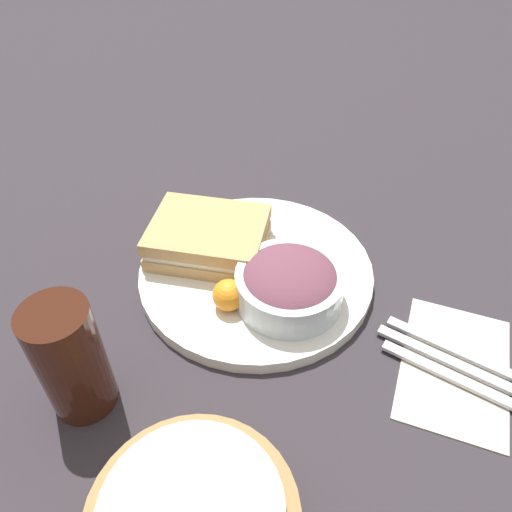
% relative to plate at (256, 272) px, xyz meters
% --- Properties ---
extents(ground_plane, '(4.00, 4.00, 0.00)m').
position_rel_plate_xyz_m(ground_plane, '(0.00, 0.00, -0.01)').
color(ground_plane, '#2D282D').
extents(plate, '(0.30, 0.30, 0.02)m').
position_rel_plate_xyz_m(plate, '(0.00, 0.00, 0.00)').
color(plate, white).
rests_on(plate, ground_plane).
extents(sandwich, '(0.16, 0.14, 0.04)m').
position_rel_plate_xyz_m(sandwich, '(0.07, -0.01, 0.03)').
color(sandwich, tan).
rests_on(sandwich, plate).
extents(salad_bowl, '(0.13, 0.13, 0.06)m').
position_rel_plate_xyz_m(salad_bowl, '(-0.06, 0.04, 0.04)').
color(salad_bowl, silver).
rests_on(salad_bowl, plate).
extents(dressing_cup, '(0.05, 0.05, 0.03)m').
position_rel_plate_xyz_m(dressing_cup, '(-0.05, -0.04, 0.02)').
color(dressing_cup, '#99999E').
rests_on(dressing_cup, plate).
extents(orange_wedge, '(0.04, 0.04, 0.04)m').
position_rel_plate_xyz_m(orange_wedge, '(0.01, 0.07, 0.03)').
color(orange_wedge, orange).
rests_on(orange_wedge, plate).
extents(drink_glass, '(0.06, 0.06, 0.14)m').
position_rel_plate_xyz_m(drink_glass, '(0.10, 0.23, 0.06)').
color(drink_glass, '#38190F').
rests_on(drink_glass, ground_plane).
extents(napkin, '(0.11, 0.17, 0.00)m').
position_rel_plate_xyz_m(napkin, '(-0.25, 0.06, -0.01)').
color(napkin, beige).
rests_on(napkin, ground_plane).
extents(fork, '(0.17, 0.05, 0.01)m').
position_rel_plate_xyz_m(fork, '(-0.26, 0.04, -0.00)').
color(fork, '#B2B2B7').
rests_on(fork, napkin).
extents(knife, '(0.18, 0.05, 0.01)m').
position_rel_plate_xyz_m(knife, '(-0.25, 0.06, -0.00)').
color(knife, '#B2B2B7').
rests_on(knife, napkin).
extents(spoon, '(0.15, 0.04, 0.01)m').
position_rel_plate_xyz_m(spoon, '(-0.25, 0.07, -0.00)').
color(spoon, '#B2B2B7').
rests_on(spoon, napkin).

